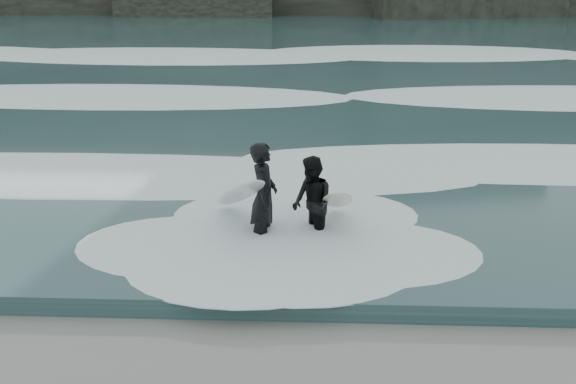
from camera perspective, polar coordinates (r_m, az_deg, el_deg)
name	(u,v)px	position (r m, az deg, el deg)	size (l,w,h in m)	color
sea	(320,45)	(34.97, 2.56, 11.50)	(90.00, 52.00, 0.30)	#294446
foam_near	(319,165)	(15.32, 2.44, 2.18)	(60.00, 3.20, 0.20)	white
foam_mid	(320,96)	(22.10, 2.51, 7.59)	(60.00, 4.00, 0.24)	white
foam_far	(320,51)	(30.96, 2.55, 11.04)	(60.00, 4.80, 0.30)	white
surfer_left	(258,196)	(11.85, -2.38, -0.33)	(1.34, 2.17, 1.84)	black
surfer_right	(315,203)	(11.93, 2.13, -0.88)	(1.11, 1.73, 1.58)	black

